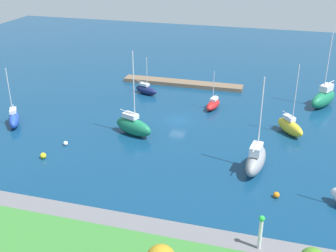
# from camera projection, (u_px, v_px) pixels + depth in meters

# --- Properties ---
(water) EXTENTS (160.00, 160.00, 0.00)m
(water) POSITION_uv_depth(u_px,v_px,m) (178.00, 120.00, 70.97)
(water) COLOR navy
(water) RESTS_ON ground
(pier_dock) EXTENTS (24.62, 2.92, 0.75)m
(pier_dock) POSITION_uv_depth(u_px,v_px,m) (182.00, 83.00, 87.37)
(pier_dock) COLOR brown
(pier_dock) RESTS_ON ground
(breakwater) EXTENTS (60.94, 3.48, 1.13)m
(breakwater) POSITION_uv_depth(u_px,v_px,m) (105.00, 224.00, 44.80)
(breakwater) COLOR slate
(breakwater) RESTS_ON ground
(harbor_beacon) EXTENTS (0.56, 0.56, 3.73)m
(harbor_beacon) POSITION_uv_depth(u_px,v_px,m) (261.00, 230.00, 39.68)
(harbor_beacon) COLOR silver
(harbor_beacon) RESTS_ON breakwater
(sailboat_green_mid_basin) EXTENTS (7.07, 4.39, 13.29)m
(sailboat_green_mid_basin) POSITION_uv_depth(u_px,v_px,m) (133.00, 126.00, 65.40)
(sailboat_green_mid_basin) COLOR #19724C
(sailboat_green_mid_basin) RESTS_ON water
(sailboat_red_along_channel) EXTENTS (2.55, 4.97, 7.00)m
(sailboat_red_along_channel) POSITION_uv_depth(u_px,v_px,m) (213.00, 104.00, 75.36)
(sailboat_red_along_channel) COLOR red
(sailboat_red_along_channel) RESTS_ON water
(sailboat_gray_inner_mooring) EXTENTS (2.98, 7.36, 12.75)m
(sailboat_gray_inner_mooring) POSITION_uv_depth(u_px,v_px,m) (256.00, 160.00, 55.36)
(sailboat_gray_inner_mooring) COLOR gray
(sailboat_gray_inner_mooring) RESTS_ON water
(sailboat_navy_by_breakwater) EXTENTS (5.31, 3.40, 7.29)m
(sailboat_navy_by_breakwater) POSITION_uv_depth(u_px,v_px,m) (146.00, 90.00, 82.32)
(sailboat_navy_by_breakwater) COLOR #141E4C
(sailboat_navy_by_breakwater) RESTS_ON water
(sailboat_blue_east_end) EXTENTS (4.23, 5.53, 9.73)m
(sailboat_blue_east_end) POSITION_uv_depth(u_px,v_px,m) (14.00, 119.00, 68.64)
(sailboat_blue_east_end) COLOR #2347B2
(sailboat_blue_east_end) RESTS_ON water
(sailboat_yellow_far_south) EXTENTS (4.92, 5.53, 11.17)m
(sailboat_yellow_far_south) POSITION_uv_depth(u_px,v_px,m) (290.00, 126.00, 65.85)
(sailboat_yellow_far_south) COLOR yellow
(sailboat_yellow_far_south) RESTS_ON water
(sailboat_green_outer_mooring) EXTENTS (5.75, 7.77, 14.34)m
(sailboat_green_outer_mooring) POSITION_uv_depth(u_px,v_px,m) (324.00, 98.00, 76.11)
(sailboat_green_outer_mooring) COLOR #19724C
(sailboat_green_outer_mooring) RESTS_ON water
(mooring_buoy_orange) EXTENTS (0.74, 0.74, 0.74)m
(mooring_buoy_orange) POSITION_uv_depth(u_px,v_px,m) (276.00, 195.00, 50.16)
(mooring_buoy_orange) COLOR orange
(mooring_buoy_orange) RESTS_ON water
(mooring_buoy_yellow) EXTENTS (0.84, 0.84, 0.84)m
(mooring_buoy_yellow) POSITION_uv_depth(u_px,v_px,m) (43.00, 156.00, 58.88)
(mooring_buoy_yellow) COLOR yellow
(mooring_buoy_yellow) RESTS_ON water
(mooring_buoy_white) EXTENTS (0.68, 0.68, 0.68)m
(mooring_buoy_white) POSITION_uv_depth(u_px,v_px,m) (66.00, 143.00, 62.52)
(mooring_buoy_white) COLOR white
(mooring_buoy_white) RESTS_ON water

